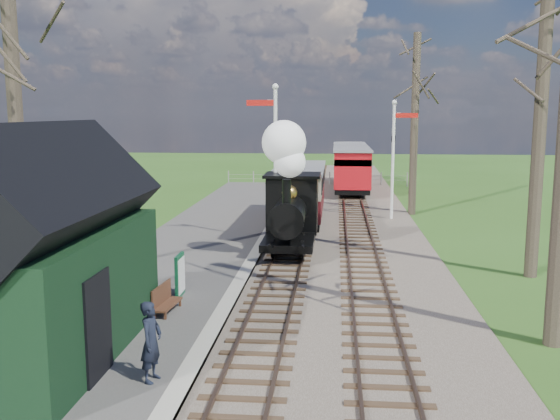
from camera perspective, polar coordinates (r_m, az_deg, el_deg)
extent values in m
ellipsoid|color=#385B23|center=(75.51, -15.85, -6.68)|extent=(57.60, 36.00, 16.20)
ellipsoid|color=#385B23|center=(76.88, 11.25, -8.78)|extent=(70.40, 44.00, 19.80)
ellipsoid|color=#385B23|center=(81.31, -1.89, -6.41)|extent=(64.00, 40.00, 18.00)
cube|color=brown|center=(30.25, 4.46, -0.79)|extent=(8.00, 60.00, 0.10)
cube|color=brown|center=(30.30, 1.05, -0.58)|extent=(0.07, 60.00, 0.12)
cube|color=brown|center=(30.25, 2.94, -0.60)|extent=(0.07, 60.00, 0.12)
cube|color=#38281C|center=(30.28, 2.00, -0.67)|extent=(1.60, 60.00, 0.09)
cube|color=brown|center=(30.23, 5.98, -0.65)|extent=(0.07, 60.00, 0.12)
cube|color=brown|center=(30.27, 7.87, -0.67)|extent=(0.07, 60.00, 0.12)
cube|color=#38281C|center=(30.25, 6.92, -0.74)|extent=(1.60, 60.00, 0.09)
cube|color=#474442|center=(22.96, -7.88, -3.86)|extent=(5.00, 44.00, 0.20)
cube|color=#B2AD9E|center=(22.56, -2.16, -4.00)|extent=(0.40, 44.00, 0.21)
cube|color=black|center=(13.70, -20.79, -7.15)|extent=(3.00, 6.00, 2.60)
cube|color=black|center=(13.32, -21.23, 0.53)|extent=(3.25, 6.30, 3.25)
cube|color=black|center=(12.32, -16.28, -10.19)|extent=(0.06, 1.20, 2.00)
cylinder|color=silver|center=(24.02, -0.42, 3.80)|extent=(0.14, 0.14, 6.00)
sphere|color=silver|center=(23.94, -0.42, 11.21)|extent=(0.24, 0.24, 0.24)
cube|color=#B7140F|center=(23.98, -1.75, 9.77)|extent=(1.10, 0.08, 0.22)
cube|color=black|center=(23.93, -0.42, 7.14)|extent=(0.18, 0.06, 0.30)
cylinder|color=silver|center=(30.03, 10.27, 4.21)|extent=(0.14, 0.14, 5.50)
sphere|color=silver|center=(29.93, 10.42, 9.66)|extent=(0.24, 0.24, 0.24)
cube|color=#B7140F|center=(29.99, 11.45, 8.48)|extent=(1.10, 0.08, 0.22)
cube|color=black|center=(29.96, 10.33, 6.41)|extent=(0.18, 0.06, 0.30)
cylinder|color=#382D23|center=(19.02, -23.11, 9.27)|extent=(0.41, 0.41, 11.00)
cylinder|color=#382D23|center=(20.76, 22.71, 7.83)|extent=(0.40, 0.40, 10.00)
cylinder|color=#382D23|center=(32.05, 12.19, 7.58)|extent=(0.39, 0.39, 9.00)
cube|color=slate|center=(44.05, 3.38, 3.20)|extent=(12.60, 0.02, 0.01)
cube|color=slate|center=(44.08, 3.38, 2.81)|extent=(12.60, 0.02, 0.02)
cylinder|color=slate|center=(44.08, 3.38, 2.88)|extent=(0.08, 0.08, 1.00)
cube|color=black|center=(22.55, 0.93, -2.53)|extent=(1.78, 4.18, 0.26)
cylinder|color=black|center=(21.77, 0.82, -0.43)|extent=(1.15, 2.72, 1.15)
cube|color=black|center=(23.60, 1.16, 0.56)|extent=(1.88, 1.67, 2.09)
cylinder|color=black|center=(20.60, 0.61, 1.67)|extent=(0.29, 0.29, 0.84)
sphere|color=#B08133|center=(21.97, 0.88, 1.58)|extent=(0.54, 0.54, 0.54)
sphere|color=white|center=(20.49, 0.89, 4.42)|extent=(1.04, 1.04, 1.04)
sphere|color=white|center=(20.57, 0.36, 6.19)|extent=(1.46, 1.46, 1.46)
cylinder|color=black|center=(21.40, -0.65, -3.53)|extent=(0.10, 0.67, 0.67)
cylinder|color=black|center=(21.32, 2.03, -3.58)|extent=(0.10, 0.67, 0.67)
cube|color=black|center=(28.46, 1.81, -0.34)|extent=(1.98, 7.31, 0.31)
cube|color=#511217|center=(28.36, 1.82, 0.91)|extent=(2.09, 7.31, 0.94)
cube|color=#C3B093|center=(28.25, 1.82, 2.80)|extent=(2.09, 7.31, 0.94)
cube|color=slate|center=(28.20, 1.83, 3.86)|extent=(2.19, 7.52, 0.13)
cube|color=black|center=(38.92, 6.54, 2.14)|extent=(2.05, 5.40, 0.32)
cube|color=#AA0E14|center=(38.85, 6.55, 3.09)|extent=(2.16, 5.40, 0.97)
cube|color=#C3B093|center=(38.76, 6.58, 4.52)|extent=(2.16, 5.40, 0.97)
cube|color=slate|center=(38.72, 6.59, 5.32)|extent=(2.27, 5.62, 0.13)
cube|color=black|center=(44.38, 6.37, 2.98)|extent=(2.05, 5.40, 0.32)
cube|color=#AA0E14|center=(44.32, 6.38, 3.82)|extent=(2.16, 5.40, 0.97)
cube|color=#C3B093|center=(44.24, 6.40, 5.07)|extent=(2.16, 5.40, 0.97)
cube|color=slate|center=(44.21, 6.42, 5.77)|extent=(2.27, 5.62, 0.13)
cube|color=#0F4A2A|center=(17.19, -9.15, -5.92)|extent=(0.09, 0.79, 1.16)
cube|color=silver|center=(17.18, -8.99, -5.93)|extent=(0.03, 0.69, 0.95)
cube|color=#482919|center=(16.00, -10.23, -8.50)|extent=(0.47, 1.26, 0.05)
cube|color=#482919|center=(15.98, -10.79, -7.64)|extent=(0.16, 1.23, 0.53)
cube|color=#482919|center=(15.51, -10.26, -9.50)|extent=(0.05, 0.05, 0.18)
cube|color=#482919|center=(16.55, -10.18, -8.31)|extent=(0.05, 0.05, 0.18)
imported|color=black|center=(12.02, -11.69, -11.69)|extent=(0.45, 0.61, 1.53)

